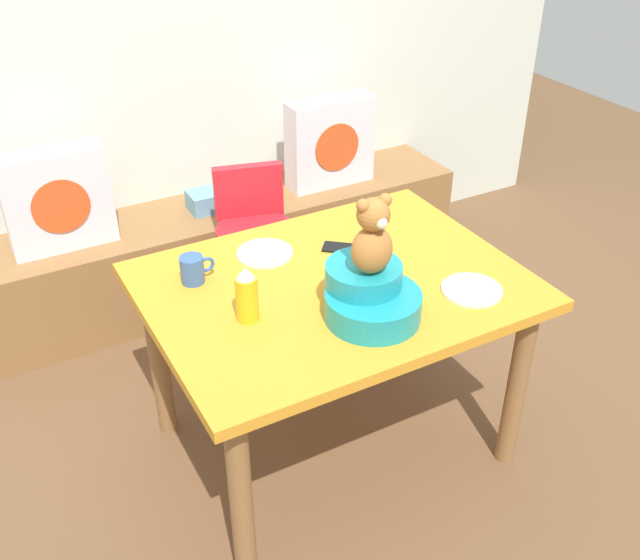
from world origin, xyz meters
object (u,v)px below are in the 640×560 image
(dinner_plate_near, at_px, (472,290))
(cell_phone, at_px, (343,248))
(dining_table, at_px, (334,307))
(ketchup_bottle, at_px, (247,295))
(coffee_mug, at_px, (193,269))
(book_stack, at_px, (210,200))
(infant_seat_teal, at_px, (370,296))
(pillow_floral_right, at_px, (330,142))
(teddy_bear, at_px, (373,237))
(highchair, at_px, (255,235))
(dinner_plate_far, at_px, (265,253))
(pillow_floral_left, at_px, (57,200))

(dinner_plate_near, relative_size, cell_phone, 1.39)
(dining_table, relative_size, ketchup_bottle, 6.72)
(coffee_mug, bearing_deg, book_stack, 66.63)
(infant_seat_teal, relative_size, dinner_plate_near, 1.65)
(pillow_floral_right, distance_m, book_stack, 0.67)
(teddy_bear, bearing_deg, ketchup_bottle, 154.51)
(infant_seat_teal, distance_m, teddy_bear, 0.21)
(book_stack, bearing_deg, coffee_mug, -113.37)
(dining_table, bearing_deg, highchair, 85.93)
(highchair, bearing_deg, coffee_mug, -129.92)
(pillow_floral_right, relative_size, cell_phone, 3.06)
(ketchup_bottle, bearing_deg, pillow_floral_right, 51.48)
(dinner_plate_near, distance_m, cell_phone, 0.50)
(teddy_bear, height_order, ketchup_bottle, teddy_bear)
(dining_table, height_order, infant_seat_teal, infant_seat_teal)
(dining_table, relative_size, coffee_mug, 10.37)
(dinner_plate_near, bearing_deg, highchair, 106.31)
(dining_table, height_order, teddy_bear, teddy_bear)
(dining_table, relative_size, dinner_plate_far, 6.22)
(dinner_plate_near, distance_m, dinner_plate_far, 0.73)
(book_stack, height_order, highchair, highchair)
(dinner_plate_near, bearing_deg, infant_seat_teal, 172.01)
(pillow_floral_right, bearing_deg, teddy_bear, -114.90)
(book_stack, bearing_deg, teddy_bear, -90.70)
(pillow_floral_left, relative_size, coffee_mug, 3.67)
(pillow_floral_right, height_order, book_stack, pillow_floral_right)
(coffee_mug, bearing_deg, highchair, 50.08)
(highchair, distance_m, infant_seat_teal, 1.05)
(dinner_plate_near, bearing_deg, coffee_mug, 147.37)
(pillow_floral_left, bearing_deg, dinner_plate_near, -55.02)
(dining_table, relative_size, dinner_plate_near, 6.22)
(book_stack, bearing_deg, dinner_plate_near, -76.95)
(pillow_floral_left, height_order, ketchup_bottle, ketchup_bottle)
(ketchup_bottle, relative_size, coffee_mug, 1.54)
(coffee_mug, bearing_deg, dining_table, -28.89)
(pillow_floral_right, height_order, ketchup_bottle, ketchup_bottle)
(infant_seat_teal, relative_size, coffee_mug, 2.75)
(highchair, bearing_deg, ketchup_bottle, -115.22)
(book_stack, distance_m, teddy_bear, 1.53)
(pillow_floral_right, bearing_deg, dinner_plate_far, -130.37)
(cell_phone, bearing_deg, dining_table, -178.32)
(ketchup_bottle, relative_size, dinner_plate_near, 0.92)
(ketchup_bottle, height_order, coffee_mug, ketchup_bottle)
(cell_phone, bearing_deg, infant_seat_teal, -159.30)
(infant_seat_teal, distance_m, ketchup_bottle, 0.38)
(dinner_plate_near, bearing_deg, cell_phone, 117.49)
(book_stack, bearing_deg, dinner_plate_far, -98.85)
(book_stack, distance_m, cell_phone, 1.08)
(teddy_bear, relative_size, ketchup_bottle, 1.35)
(ketchup_bottle, height_order, cell_phone, ketchup_bottle)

